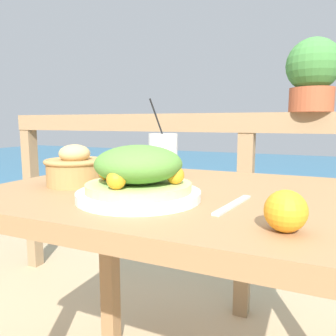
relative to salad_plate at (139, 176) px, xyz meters
name	(u,v)px	position (x,y,z in m)	size (l,w,h in m)	color
patio_table	(189,236)	(0.07, 0.14, -0.18)	(1.03, 0.71, 0.77)	#997047
railing_fence	(246,165)	(0.07, 0.90, -0.08)	(2.80, 0.08, 0.99)	#937551
sea_backdrop	(285,186)	(0.07, 3.40, -0.64)	(12.00, 4.00, 0.38)	teal
salad_plate	(139,176)	(0.00, 0.00, 0.00)	(0.28, 0.28, 0.12)	silver
drink_glass	(163,156)	(-0.07, 0.27, 0.02)	(0.09, 0.09, 0.24)	silver
bread_basket	(75,168)	(-0.24, 0.08, -0.01)	(0.16, 0.16, 0.11)	#AD7F47
potted_plant	(313,73)	(0.33, 0.90, 0.32)	(0.22, 0.22, 0.30)	#A34C2D
knife	(233,205)	(0.21, 0.03, -0.05)	(0.04, 0.18, 0.00)	silver
orange_near_basket	(286,211)	(0.32, -0.10, -0.02)	(0.07, 0.07, 0.07)	orange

